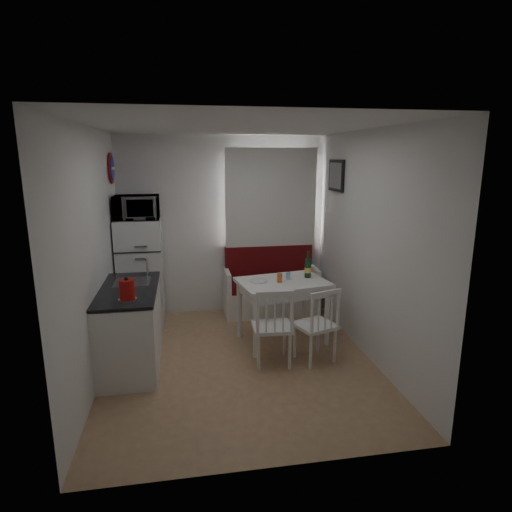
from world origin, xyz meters
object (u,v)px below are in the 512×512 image
Objects in this scene: bench at (271,291)px; fridge at (141,272)px; microwave at (137,207)px; dining_table at (283,288)px; kettle at (127,290)px; chair_left at (274,319)px; kitchen_counter at (131,326)px; chair_right at (318,318)px; wine_bottle at (308,265)px.

fridge is (-1.86, -0.11, 0.41)m from bench.
bench is 2.42× the size of microwave.
bench is at bearing 75.99° from dining_table.
fridge is at bearing 91.01° from kettle.
kettle is (-1.51, -0.11, 0.45)m from chair_left.
kitchen_counter reaches higher than bench.
chair_left is 2.02× the size of kettle.
wine_bottle is at bearing 63.52° from chair_right.
chair_right is at bearing -37.95° from fridge.
chair_right is 0.88m from wine_bottle.
chair_right is (0.18, -1.70, 0.22)m from bench.
chair_right is at bearing -9.52° from kitchen_counter.
chair_left is 0.50m from chair_right.
kettle is (0.05, -0.46, 0.57)m from kitchen_counter.
fridge is 0.90m from microwave.
kitchen_counter is at bearing 96.10° from kettle.
bench is at bearing 82.48° from chair_left.
fridge is at bearing -176.54° from bench.
microwave reaches higher than fridge.
microwave is at bearing -175.00° from bench.
fridge is (-1.54, 1.59, 0.18)m from chair_left.
chair_right is (0.25, -0.66, -0.16)m from dining_table.
bench reaches higher than chair_left.
chair_left is at bearing -120.91° from dining_table.
dining_table is 0.73m from chair_right.
dining_table is 0.80× the size of fridge.
bench is 2.67m from kettle.
microwave reaches higher than kettle.
chair_right is at bearing 3.43° from chair_left.
dining_table is at bearing -93.72° from bench.
kettle reaches higher than wine_bottle.
wine_bottle reaches higher than chair_right.
bench is at bearing 106.71° from wine_bottle.
wine_bottle is (0.35, 0.10, 0.26)m from dining_table.
chair_left is (-0.25, -0.66, -0.14)m from dining_table.
chair_right is 2.07m from kettle.
kettle reaches higher than chair_left.
wine_bottle is at bearing -73.29° from bench.
kettle is 0.72× the size of wine_bottle.
fridge is at bearing 90.00° from microwave.
kitchen_counter is 1.69m from microwave.
wine_bottle reaches higher than bench.
kettle reaches higher than bench.
kitchen_counter reaches higher than kettle.
dining_table is 2.20m from microwave.
bench is 1.72m from chair_right.
bench is 1.18× the size of dining_table.
bench is (1.87, 1.36, -0.13)m from kitchen_counter.
fridge is 6.11× the size of kettle.
kitchen_counter is 1.60m from chair_left.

